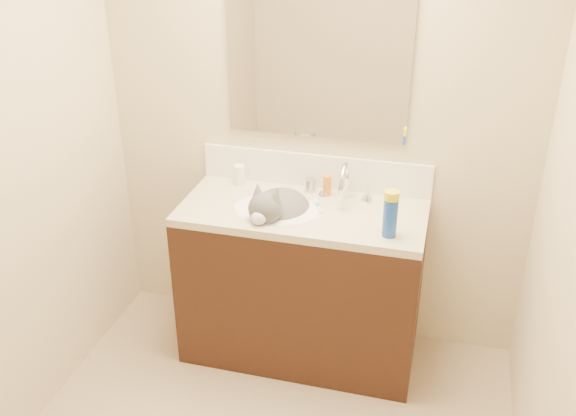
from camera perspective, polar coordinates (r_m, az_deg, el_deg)
The scene contains 16 objects.
room_shell at distance 2.01m, azimuth -5.12°, elevation 3.69°, with size 2.24×2.54×2.52m.
vanity_cabinet at distance 3.35m, azimuth 1.22°, elevation -6.92°, with size 1.20×0.55×0.82m, color black.
counter_slab at distance 3.13m, azimuth 1.30°, elevation -0.38°, with size 1.20×0.55×0.04m, color beige.
basin at distance 3.16m, azimuth -0.96°, elevation -1.17°, with size 0.45×0.36×0.14m, color white.
faucet at distance 3.18m, azimuth 5.06°, elevation 2.04°, with size 0.28×0.20×0.21m.
cat at distance 3.14m, azimuth -0.92°, elevation -0.39°, with size 0.37×0.46×0.33m.
backsplash at distance 3.32m, azimuth 2.39°, elevation 3.33°, with size 1.20×0.02×0.18m, color white.
mirror at distance 3.13m, azimuth 2.60°, elevation 13.28°, with size 0.90×0.02×0.80m, color white.
pill_bottle at distance 3.37m, azimuth -4.33°, elevation 2.97°, with size 0.06×0.06×0.11m, color white.
pill_label at distance 3.37m, azimuth -4.33°, elevation 2.82°, with size 0.06×0.06×0.04m, color orange.
silver_jar at distance 3.29m, azimuth 2.00°, elevation 2.03°, with size 0.06×0.06×0.07m, color #B7B7BC.
amber_bottle at distance 3.25m, azimuth 3.49°, elevation 2.03°, with size 0.04×0.04×0.11m, color orange.
toothbrush at distance 3.14m, azimuth 2.67°, elevation 0.23°, with size 0.02×0.15×0.01m, color white.
toothbrush_head at distance 3.14m, azimuth 2.67°, elevation 0.27°, with size 0.02×0.03×0.02m, color #6A92E2.
spray_can at distance 2.88m, azimuth 9.06°, elevation -0.89°, with size 0.07×0.07×0.18m, color #1842A8.
spray_cap at distance 2.83m, azimuth 9.22°, elevation 1.10°, with size 0.07×0.07×0.04m, color yellow.
Camera 1 is at (0.64, -1.73, 2.28)m, focal length 40.00 mm.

